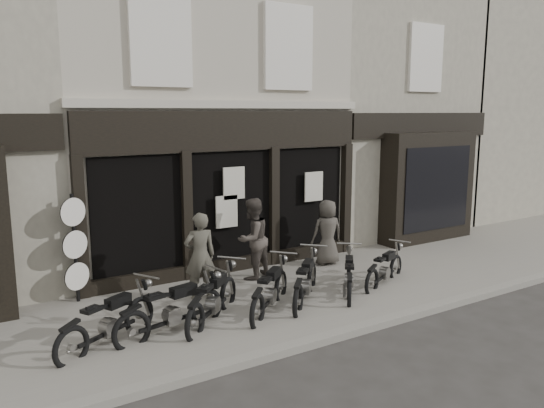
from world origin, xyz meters
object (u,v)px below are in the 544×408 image
motorcycle_1 (172,314)px  motorcycle_6 (385,272)px  motorcycle_2 (213,303)px  advert_sign_post (76,253)px  motorcycle_5 (349,279)px  motorcycle_0 (109,326)px  man_left (200,256)px  man_right (327,232)px  motorcycle_4 (305,285)px  man_centre (252,239)px  motorcycle_3 (270,295)px

motorcycle_1 → motorcycle_6: (5.00, 0.01, -0.06)m
motorcycle_2 → advert_sign_post: (-1.90, 2.26, 0.71)m
motorcycle_5 → motorcycle_6: bearing=-49.2°
motorcycle_2 → motorcycle_0: bearing=139.2°
man_left → man_right: bearing=-162.4°
motorcycle_6 → motorcycle_5: bearing=157.9°
motorcycle_1 → man_left: size_ratio=1.24×
man_left → motorcycle_4: bearing=154.4°
motorcycle_0 → man_left: bearing=-0.6°
motorcycle_1 → man_centre: man_centre is taller
motorcycle_2 → advert_sign_post: advert_sign_post is taller
motorcycle_2 → motorcycle_4: bearing=-42.6°
motorcycle_3 → motorcycle_5: bearing=-40.9°
motorcycle_1 → man_centre: bearing=22.0°
motorcycle_1 → motorcycle_5: 3.95m
man_left → motorcycle_5: bearing=164.3°
motorcycle_4 → motorcycle_5: 1.08m
motorcycle_3 → motorcycle_4: bearing=-35.9°
motorcycle_2 → man_left: size_ratio=1.02×
man_right → motorcycle_3: bearing=44.1°
motorcycle_6 → man_left: (-3.89, 1.27, 0.64)m
man_right → advert_sign_post: size_ratio=0.70×
motorcycle_3 → man_right: bearing=-7.2°
motorcycle_1 → motorcycle_3: bearing=-12.9°
motorcycle_5 → man_right: 2.13m
motorcycle_2 → motorcycle_3: (1.15, -0.13, -0.01)m
motorcycle_0 → motorcycle_2: (1.90, 0.01, 0.01)m
motorcycle_2 → man_left: man_left is taller
motorcycle_0 → motorcycle_6: size_ratio=1.08×
motorcycle_5 → man_left: bearing=105.3°
motorcycle_6 → man_right: bearing=72.7°
man_right → man_left: bearing=19.6°
motorcycle_0 → advert_sign_post: (-0.00, 2.26, 0.72)m
man_centre → man_right: bearing=158.0°
man_right → motorcycle_4: bearing=53.4°
motorcycle_2 → man_right: (3.97, 1.72, 0.52)m
motorcycle_5 → motorcycle_6: size_ratio=0.93×
motorcycle_4 → motorcycle_0: bearing=135.4°
motorcycle_4 → motorcycle_6: motorcycle_4 is taller
man_left → man_centre: 1.66m
motorcycle_1 → motorcycle_3: (1.99, -0.00, -0.02)m
motorcycle_4 → motorcycle_1: bearing=137.6°
motorcycle_0 → motorcycle_5: (5.01, -0.14, -0.03)m
motorcycle_0 → motorcycle_6: (6.06, -0.11, -0.04)m
motorcycle_5 → man_centre: (-1.28, 1.87, 0.66)m
motorcycle_3 → man_left: (-0.88, 1.28, 0.60)m
motorcycle_4 → man_centre: bearing=52.8°
motorcycle_1 → motorcycle_4: (2.88, 0.07, -0.01)m
motorcycle_0 → man_right: bearing=-12.1°
man_centre → advert_sign_post: size_ratio=0.80×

